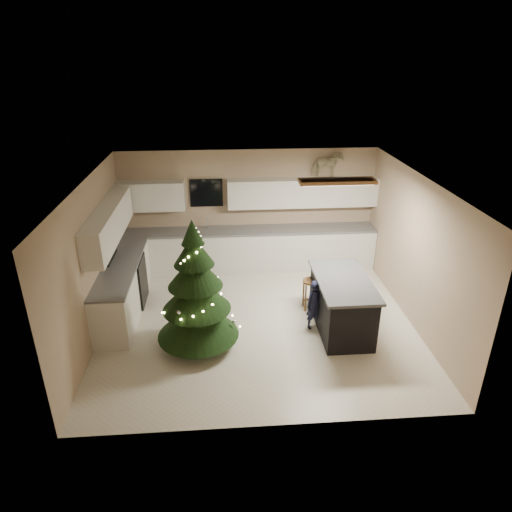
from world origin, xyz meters
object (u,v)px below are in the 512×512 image
(island, at_px, (342,304))
(rocking_horse, at_px, (327,165))
(toddler, at_px, (315,305))
(christmas_tree, at_px, (196,297))
(bar_stool, at_px, (311,287))

(island, bearing_deg, rocking_horse, 85.29)
(rocking_horse, bearing_deg, toddler, 151.17)
(island, xyz_separation_m, rocking_horse, (0.22, 2.61, 1.81))
(island, bearing_deg, toddler, 174.84)
(christmas_tree, height_order, rocking_horse, rocking_horse)
(bar_stool, distance_m, christmas_tree, 2.34)
(bar_stool, height_order, toddler, toddler)
(bar_stool, bearing_deg, toddler, -94.03)
(bar_stool, relative_size, toddler, 0.66)
(christmas_tree, bearing_deg, island, 7.32)
(island, height_order, christmas_tree, christmas_tree)
(island, xyz_separation_m, christmas_tree, (-2.47, -0.32, 0.43))
(bar_stool, xyz_separation_m, rocking_horse, (0.62, 1.92, 1.84))
(bar_stool, bearing_deg, rocking_horse, 72.00)
(island, relative_size, toddler, 1.88)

